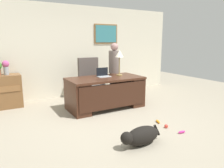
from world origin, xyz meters
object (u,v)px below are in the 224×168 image
object	(u,v)px
dog_lying	(141,136)
dog_toy_bone	(158,122)
desk	(106,92)
vase_with_flowers	(6,67)
desk_lamp	(119,55)
laptop	(103,74)
dog_toy_plush	(182,132)
person_standing	(114,71)
armchair	(91,81)
dog_toy_ball	(166,126)

from	to	relation	value
dog_lying	dog_toy_bone	size ratio (longest dim) A/B	4.81
desk	vase_with_flowers	distance (m)	2.56
dog_lying	desk_lamp	bearing A→B (deg)	67.07
dog_lying	desk	bearing A→B (deg)	77.76
laptop	dog_toy_plush	size ratio (longest dim) A/B	2.09
person_standing	dog_toy_plush	world-z (taller)	person_standing
dog_lying	dog_toy_bone	bearing A→B (deg)	33.31
desk_lamp	vase_with_flowers	distance (m)	2.85
laptop	dog_toy_bone	bearing A→B (deg)	-74.11
armchair	dog_toy_plush	xyz separation A→B (m)	(0.47, -3.01, -0.49)
desk_lamp	dog_toy_plush	world-z (taller)	desk_lamp
dog_toy_bone	dog_toy_plush	xyz separation A→B (m)	(0.03, -0.61, 0.00)
dog_lying	dog_toy_ball	world-z (taller)	dog_lying
armchair	person_standing	distance (m)	0.75
person_standing	dog_toy_ball	xyz separation A→B (m)	(-0.18, -2.31, -0.79)
person_standing	vase_with_flowers	size ratio (longest dim) A/B	4.51
desk	dog_toy_plush	size ratio (longest dim) A/B	12.14
laptop	dog_toy_plush	xyz separation A→B (m)	(0.48, -2.19, -0.81)
desk_lamp	dog_toy_plush	bearing A→B (deg)	-89.48
dog_toy_ball	armchair	bearing A→B (deg)	98.37
armchair	laptop	distance (m)	0.88
person_standing	dog_lying	distance (m)	2.89
desk	dog_toy_plush	world-z (taller)	desk
laptop	dog_lying	bearing A→B (deg)	-101.68
dog_toy_bone	armchair	bearing A→B (deg)	100.38
vase_with_flowers	desk	bearing A→B (deg)	-31.60
desk	laptop	xyz separation A→B (m)	(0.01, 0.16, 0.41)
armchair	dog_toy_bone	bearing A→B (deg)	-79.62
laptop	dog_toy_plush	distance (m)	2.39
vase_with_flowers	dog_toy_plush	world-z (taller)	vase_with_flowers
desk	armchair	distance (m)	0.98
desk_lamp	dog_toy_ball	xyz separation A→B (m)	(-0.05, -1.84, -1.26)
dog_lying	vase_with_flowers	bearing A→B (deg)	116.86
dog_lying	laptop	xyz separation A→B (m)	(0.45, 2.17, 0.68)
dog_toy_bone	dog_toy_plush	size ratio (longest dim) A/B	1.11
desk	dog_toy_bone	xyz separation A→B (m)	(0.46, -1.42, -0.40)
dog_toy_ball	dog_toy_bone	distance (m)	0.29
laptop	dog_toy_plush	world-z (taller)	laptop
armchair	person_standing	world-z (taller)	person_standing
laptop	dog_toy_ball	bearing A→B (deg)	-77.76
dog_toy_ball	person_standing	bearing A→B (deg)	85.60
person_standing	dog_toy_bone	bearing A→B (deg)	-93.77
vase_with_flowers	person_standing	bearing A→B (deg)	-14.61
desk	person_standing	world-z (taller)	person_standing
dog_toy_ball	dog_toy_plush	xyz separation A→B (m)	(0.07, -0.33, -0.01)
desk_lamp	dog_toy_bone	xyz separation A→B (m)	(-0.01, -1.55, -1.28)
armchair	desk_lamp	bearing A→B (deg)	-62.15
person_standing	dog_toy_ball	distance (m)	2.44
dog_lying	laptop	world-z (taller)	laptop
vase_with_flowers	dog_toy_bone	size ratio (longest dim) A/B	2.10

